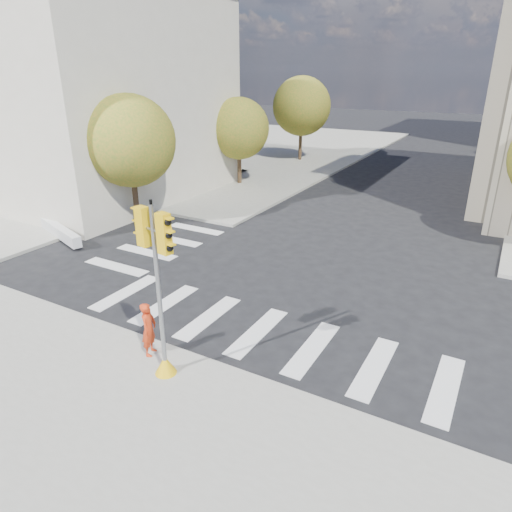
{
  "coord_description": "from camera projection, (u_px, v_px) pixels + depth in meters",
  "views": [
    {
      "loc": [
        5.75,
        -12.41,
        7.42
      ],
      "look_at": [
        -0.62,
        -1.16,
        2.1
      ],
      "focal_mm": 32.0,
      "sensor_mm": 36.0,
      "label": 1
    }
  ],
  "objects": [
    {
      "name": "photographer",
      "position": [
        149.0,
        329.0,
        12.29
      ],
      "size": [
        0.52,
        0.65,
        1.54
      ],
      "primitive_type": "imported",
      "rotation": [
        0.0,
        0.0,
        1.88
      ],
      "color": "red",
      "rests_on": "sidewalk_near"
    },
    {
      "name": "classical_building",
      "position": [
        59.0,
        86.0,
        28.52
      ],
      "size": [
        19.0,
        15.0,
        12.7
      ],
      "color": "beige",
      "rests_on": "ground"
    },
    {
      "name": "planter_wall",
      "position": [
        53.0,
        227.0,
        21.89
      ],
      "size": [
        5.81,
        2.3,
        0.5
      ],
      "primitive_type": "cube",
      "rotation": [
        0.0,
        0.0,
        -0.33
      ],
      "color": "silver",
      "rests_on": "sidewalk_left_near"
    },
    {
      "name": "traffic_signal",
      "position": [
        160.0,
        306.0,
        11.03
      ],
      "size": [
        1.08,
        0.56,
        4.61
      ],
      "rotation": [
        0.0,
        0.0,
        -0.19
      ],
      "color": "#E4AD0C",
      "rests_on": "sidewalk_near"
    },
    {
      "name": "tree_lw_mid",
      "position": [
        239.0,
        129.0,
        30.05
      ],
      "size": [
        4.0,
        4.0,
        5.77
      ],
      "color": "#382616",
      "rests_on": "ground"
    },
    {
      "name": "sidewalk_far_left",
      "position": [
        221.0,
        148.0,
        45.43
      ],
      "size": [
        28.0,
        40.0,
        0.15
      ],
      "primitive_type": "cube",
      "color": "gray",
      "rests_on": "ground"
    },
    {
      "name": "tree_lw_far",
      "position": [
        302.0,
        106.0,
        37.8
      ],
      "size": [
        4.8,
        4.8,
        6.95
      ],
      "color": "#382616",
      "rests_on": "ground"
    },
    {
      "name": "tree_lw_near",
      "position": [
        130.0,
        141.0,
        21.83
      ],
      "size": [
        4.4,
        4.4,
        6.41
      ],
      "color": "#382616",
      "rests_on": "ground"
    },
    {
      "name": "ground",
      "position": [
        289.0,
        305.0,
        15.43
      ],
      "size": [
        160.0,
        160.0,
        0.0
      ],
      "primitive_type": "plane",
      "color": "black",
      "rests_on": "ground"
    }
  ]
}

